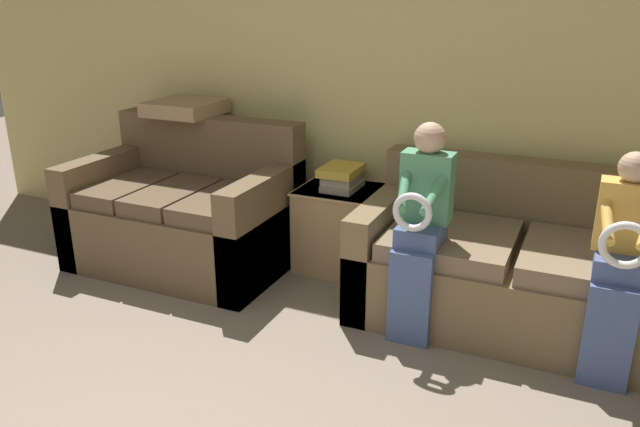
% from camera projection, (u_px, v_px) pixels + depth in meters
% --- Properties ---
extents(wall_back, '(7.14, 0.06, 2.55)m').
position_uv_depth(wall_back, '(372.00, 80.00, 4.21)').
color(wall_back, '#DBCC7F').
rests_on(wall_back, ground_plane).
extents(couch_main, '(1.82, 0.97, 0.88)m').
position_uv_depth(couch_main, '(519.00, 269.00, 3.64)').
color(couch_main, brown).
rests_on(couch_main, ground_plane).
extents(couch_side, '(1.46, 0.95, 1.00)m').
position_uv_depth(couch_side, '(187.00, 215.00, 4.40)').
color(couch_side, brown).
rests_on(couch_side, ground_plane).
extents(child_left_seated, '(0.28, 0.37, 1.20)m').
position_uv_depth(child_left_seated, '(421.00, 223.00, 3.37)').
color(child_left_seated, '#475B8E').
rests_on(child_left_seated, ground_plane).
extents(child_right_seated, '(0.27, 0.36, 1.14)m').
position_uv_depth(child_right_seated, '(620.00, 260.00, 2.99)').
color(child_right_seated, '#475B8E').
rests_on(child_right_seated, ground_plane).
extents(side_shelf, '(0.56, 0.51, 0.58)m').
position_uv_depth(side_shelf, '(341.00, 227.00, 4.32)').
color(side_shelf, tan).
rests_on(side_shelf, ground_plane).
extents(book_stack, '(0.24, 0.32, 0.15)m').
position_uv_depth(book_stack, '(342.00, 177.00, 4.20)').
color(book_stack, gray).
rests_on(book_stack, side_shelf).
extents(throw_pillow, '(0.48, 0.48, 0.10)m').
position_uv_depth(throw_pillow, '(185.00, 107.00, 4.52)').
color(throw_pillow, '#A38460').
rests_on(throw_pillow, couch_side).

